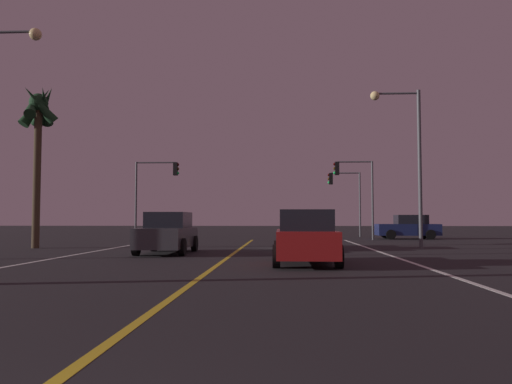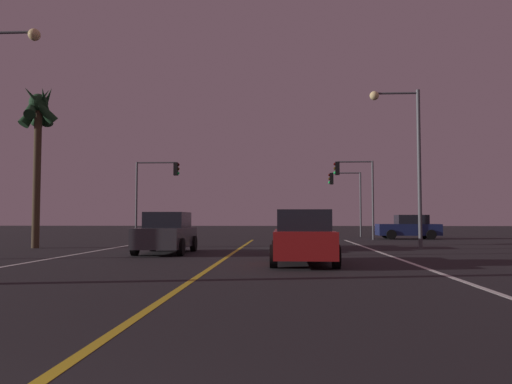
# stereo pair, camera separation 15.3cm
# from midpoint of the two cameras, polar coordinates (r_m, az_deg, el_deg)

# --- Properties ---
(lane_edge_right) EXTENTS (0.16, 38.26, 0.01)m
(lane_edge_right) POSITION_cam_midpoint_polar(r_m,az_deg,el_deg) (15.34, 18.77, -8.21)
(lane_edge_right) COLOR silver
(lane_edge_right) RESTS_ON ground
(lane_edge_left) EXTENTS (0.16, 38.26, 0.01)m
(lane_edge_left) POSITION_cam_midpoint_polar(r_m,az_deg,el_deg) (16.92, -26.49, -7.56)
(lane_edge_left) COLOR silver
(lane_edge_left) RESTS_ON ground
(lane_center_divider) EXTENTS (0.16, 38.26, 0.01)m
(lane_center_divider) POSITION_cam_midpoint_polar(r_m,az_deg,el_deg) (14.91, -5.05, -8.52)
(lane_center_divider) COLOR gold
(lane_center_divider) RESTS_ON ground
(car_lead_same_lane) EXTENTS (2.02, 4.30, 1.70)m
(car_lead_same_lane) POSITION_cam_midpoint_polar(r_m,az_deg,el_deg) (15.88, 5.37, -5.22)
(car_lead_same_lane) COLOR black
(car_lead_same_lane) RESTS_ON ground
(car_crossing_side) EXTENTS (4.30, 2.02, 1.70)m
(car_crossing_side) POSITION_cam_midpoint_polar(r_m,az_deg,el_deg) (37.03, 16.82, -3.87)
(car_crossing_side) COLOR black
(car_crossing_side) RESTS_ON ground
(car_ahead_far) EXTENTS (2.02, 4.30, 1.70)m
(car_ahead_far) POSITION_cam_midpoint_polar(r_m,az_deg,el_deg) (23.99, 4.82, -4.49)
(car_ahead_far) COLOR black
(car_ahead_far) RESTS_ON ground
(car_oncoming) EXTENTS (2.02, 4.30, 1.70)m
(car_oncoming) POSITION_cam_midpoint_polar(r_m,az_deg,el_deg) (21.09, -10.23, -4.65)
(car_oncoming) COLOR black
(car_oncoming) RESTS_ON ground
(traffic_light_near_right) EXTENTS (2.71, 0.36, 5.37)m
(traffic_light_near_right) POSITION_cam_midpoint_polar(r_m,az_deg,el_deg) (34.77, 10.94, 1.18)
(traffic_light_near_right) COLOR #4C4C51
(traffic_light_near_right) RESTS_ON ground
(traffic_light_near_left) EXTENTS (3.09, 0.36, 5.39)m
(traffic_light_near_left) POSITION_cam_midpoint_polar(r_m,az_deg,el_deg) (35.53, -11.35, 1.16)
(traffic_light_near_left) COLOR #4C4C51
(traffic_light_near_left) RESTS_ON ground
(traffic_light_far_right) EXTENTS (2.59, 0.36, 5.10)m
(traffic_light_far_right) POSITION_cam_midpoint_polar(r_m,az_deg,el_deg) (40.20, 9.90, 0.34)
(traffic_light_far_right) COLOR #4C4C51
(traffic_light_far_right) RESTS_ON ground
(street_lamp_left_mid) EXTENTS (1.95, 0.44, 8.30)m
(street_lamp_left_mid) POSITION_cam_midpoint_polar(r_m,az_deg,el_deg) (20.33, -27.29, 8.05)
(street_lamp_left_mid) COLOR #4C4C51
(street_lamp_left_mid) RESTS_ON ground
(street_lamp_right_far) EXTENTS (2.36, 0.44, 7.54)m
(street_lamp_right_far) POSITION_cam_midpoint_polar(r_m,az_deg,el_deg) (24.78, 16.68, 4.98)
(street_lamp_right_far) COLOR #4C4C51
(street_lamp_right_far) RESTS_ON ground
(palm_tree_left_mid) EXTENTS (2.06, 2.22, 8.11)m
(palm_tree_left_mid) POSITION_cam_midpoint_polar(r_m,az_deg,el_deg) (27.11, -23.61, 7.70)
(palm_tree_left_mid) COLOR #473826
(palm_tree_left_mid) RESTS_ON ground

